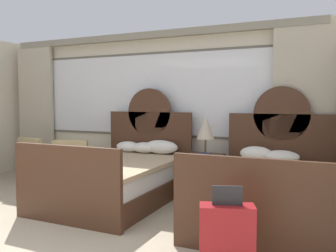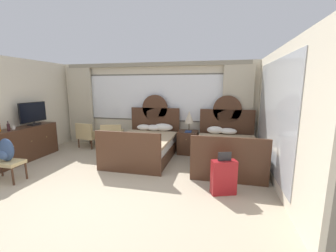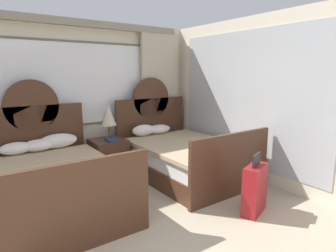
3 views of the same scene
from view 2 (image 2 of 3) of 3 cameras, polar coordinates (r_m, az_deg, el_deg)
ground_plane at (r=4.12m, az=-19.87°, el=-18.53°), size 24.00×24.00×0.00m
wall_back_window at (r=7.05m, az=-3.85°, el=6.01°), size 6.35×0.22×2.70m
wall_left at (r=7.00m, az=-35.88°, el=3.48°), size 0.07×4.33×2.70m
wall_right_mirror at (r=4.76m, az=27.03°, el=1.99°), size 0.08×4.33×2.70m
bed_near_window at (r=6.04m, az=-6.11°, el=-4.98°), size 1.56×2.23×1.70m
bed_near_mirror at (r=5.71m, az=15.14°, el=-6.25°), size 1.56×2.23×1.70m
nightstand_between_beds at (r=6.44m, az=5.18°, el=-4.26°), size 0.56×0.58×0.66m
table_lamp_on_nightstand at (r=6.30m, az=5.59°, el=2.30°), size 0.27×0.27×0.60m
book_on_nightstand at (r=6.25m, az=5.37°, el=-1.47°), size 0.18×0.26×0.03m
dresser_minibar at (r=6.93m, az=-33.60°, el=-3.93°), size 0.50×1.88×0.89m
tv_flatscreen at (r=7.04m, az=-31.93°, el=2.82°), size 0.20×0.87×0.63m
bottle_wine_dark at (r=6.44m, az=-36.39°, el=-0.25°), size 0.06×0.06×0.24m
cup_on_dresser at (r=6.64m, az=-35.53°, el=-0.36°), size 0.11×0.08×0.08m
armchair_by_window_left at (r=7.05m, az=-14.39°, el=-2.39°), size 0.77×0.77×0.81m
armchair_by_window_centre at (r=7.47m, az=-20.14°, el=-1.99°), size 0.70×0.70×0.81m
luggage_bench at (r=5.68m, az=-36.86°, el=-7.87°), size 0.71×0.37×0.43m
backpack_on_bench at (r=5.55m, az=-36.82°, el=-5.16°), size 0.32×0.25×0.48m
suitcase_on_floor at (r=4.18m, az=14.41°, el=-12.87°), size 0.48×0.33×0.80m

